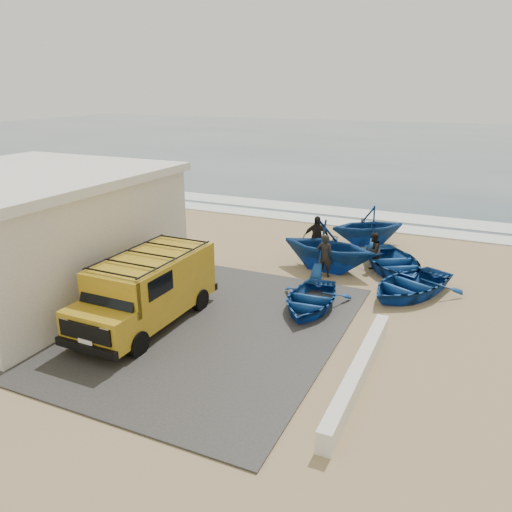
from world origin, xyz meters
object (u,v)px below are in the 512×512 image
(fisherman_middle, at_px, (373,251))
(parapet, at_px, (359,372))
(boat_mid_right, at_px, (393,262))
(fisherman_back, at_px, (316,238))
(building, at_px, (22,233))
(fisherman_front, at_px, (325,256))
(van, at_px, (148,288))
(boat_near_left, at_px, (310,299))
(boat_far_left, at_px, (368,226))
(boat_near_right, at_px, (409,285))
(boat_mid_left, at_px, (328,246))

(fisherman_middle, bearing_deg, parapet, 26.45)
(parapet, height_order, boat_mid_right, boat_mid_right)
(boat_mid_right, xyz_separation_m, fisherman_back, (-3.32, 0.20, 0.55))
(building, relative_size, fisherman_front, 5.49)
(van, relative_size, fisherman_middle, 3.50)
(boat_near_left, bearing_deg, building, -169.22)
(fisherman_front, bearing_deg, fisherman_back, -66.71)
(building, xyz_separation_m, boat_far_left, (10.06, 10.66, -1.24))
(parapet, relative_size, fisherman_back, 3.11)
(boat_far_left, bearing_deg, fisherman_middle, -20.51)
(boat_near_left, height_order, boat_near_right, boat_near_right)
(boat_far_left, bearing_deg, boat_near_right, -10.19)
(fisherman_front, bearing_deg, boat_far_left, -100.90)
(building, distance_m, fisherman_front, 11.18)
(fisherman_middle, xyz_separation_m, fisherman_back, (-2.46, 0.08, 0.21))
(fisherman_back, bearing_deg, boat_near_left, -88.99)
(boat_near_right, xyz_separation_m, fisherman_front, (-3.33, 0.53, 0.45))
(fisherman_back, bearing_deg, fisherman_middle, -16.83)
(boat_mid_left, height_order, fisherman_front, boat_mid_left)
(building, height_order, van, building)
(parapet, relative_size, boat_mid_left, 1.53)
(building, relative_size, boat_mid_right, 2.33)
(van, xyz_separation_m, boat_near_left, (4.25, 3.11, -0.86))
(boat_far_left, relative_size, fisherman_middle, 2.33)
(boat_near_left, distance_m, fisherman_middle, 5.02)
(parapet, bearing_deg, building, 175.42)
(boat_mid_right, height_order, boat_far_left, boat_far_left)
(boat_near_right, distance_m, boat_mid_left, 3.70)
(van, distance_m, boat_near_left, 5.33)
(fisherman_middle, bearing_deg, boat_far_left, -147.05)
(van, bearing_deg, fisherman_middle, 57.09)
(boat_mid_right, relative_size, fisherman_middle, 2.68)
(boat_near_left, distance_m, boat_mid_right, 5.13)
(parapet, relative_size, fisherman_middle, 3.99)
(fisherman_front, relative_size, fisherman_back, 0.89)
(van, xyz_separation_m, fisherman_middle, (5.28, 8.00, -0.46))
(boat_far_left, relative_size, fisherman_back, 1.82)
(building, height_order, boat_far_left, building)
(building, height_order, fisherman_back, building)
(fisherman_front, bearing_deg, parapet, 109.94)
(van, relative_size, fisherman_front, 3.07)
(van, height_order, fisherman_middle, van)
(boat_near_left, bearing_deg, fisherman_front, 94.64)
(boat_near_left, xyz_separation_m, fisherman_back, (-1.43, 4.97, 0.61))
(building, xyz_separation_m, boat_near_left, (9.96, 2.64, -1.81))
(boat_mid_left, height_order, boat_mid_right, boat_mid_left)
(parapet, distance_m, boat_near_left, 4.44)
(fisherman_middle, bearing_deg, van, -16.98)
(building, xyz_separation_m, fisherman_front, (9.48, 5.78, -1.31))
(boat_mid_right, height_order, fisherman_middle, fisherman_middle)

